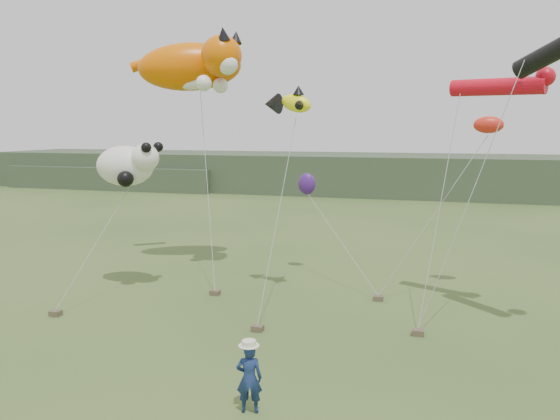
# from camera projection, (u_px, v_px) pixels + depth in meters

# --- Properties ---
(ground) EXTENTS (120.00, 120.00, 0.00)m
(ground) POSITION_uv_depth(u_px,v_px,m) (228.00, 370.00, 15.28)
(ground) COLOR #385123
(ground) RESTS_ON ground
(headland) EXTENTS (90.00, 13.00, 4.00)m
(headland) POSITION_uv_depth(u_px,v_px,m) (355.00, 174.00, 58.30)
(headland) COLOR #2D3D28
(headland) RESTS_ON ground
(festival_attendant) EXTENTS (0.70, 0.55, 1.69)m
(festival_attendant) POSITION_uv_depth(u_px,v_px,m) (249.00, 378.00, 12.87)
(festival_attendant) COLOR navy
(festival_attendant) RESTS_ON ground
(sandbag_anchors) EXTENTS (13.02, 5.36, 0.20)m
(sandbag_anchors) POSITION_uv_depth(u_px,v_px,m) (263.00, 312.00, 19.84)
(sandbag_anchors) COLOR brown
(sandbag_anchors) RESTS_ON ground
(cat_kite) EXTENTS (6.46, 4.06, 2.75)m
(cat_kite) POSITION_uv_depth(u_px,v_px,m) (196.00, 65.00, 25.26)
(cat_kite) COLOR #DD5E00
(cat_kite) RESTS_ON ground
(fish_kite) EXTENTS (2.16, 1.41, 1.13)m
(fish_kite) POSITION_uv_depth(u_px,v_px,m) (287.00, 103.00, 20.90)
(fish_kite) COLOR #FFFB12
(fish_kite) RESTS_ON ground
(tube_kites) EXTENTS (5.04, 4.33, 2.18)m
(tube_kites) POSITION_uv_depth(u_px,v_px,m) (540.00, 65.00, 17.40)
(tube_kites) COLOR black
(tube_kites) RESTS_ON ground
(panda_kite) EXTENTS (2.92, 1.89, 1.81)m
(panda_kite) POSITION_uv_depth(u_px,v_px,m) (128.00, 165.00, 22.24)
(panda_kite) COLOR white
(panda_kite) RESTS_ON ground
(misc_kites) EXTENTS (8.62, 1.94, 3.51)m
(misc_kites) POSITION_uv_depth(u_px,v_px,m) (397.00, 155.00, 23.17)
(misc_kites) COLOR red
(misc_kites) RESTS_ON ground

